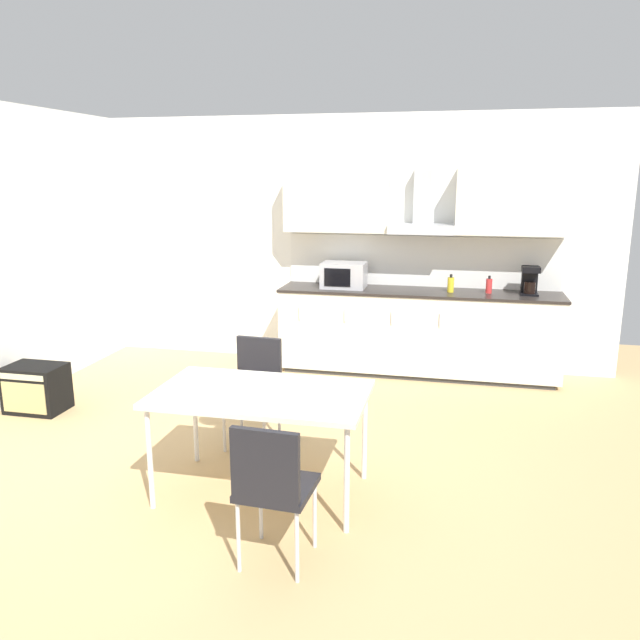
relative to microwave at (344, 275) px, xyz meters
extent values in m
cube|color=tan|center=(-0.23, -2.69, -1.09)|extent=(8.01, 8.97, 0.02)
cube|color=white|center=(-0.23, 0.35, 0.33)|extent=(6.41, 0.10, 2.82)
cube|color=#333333|center=(0.83, 0.00, -1.05)|extent=(2.89, 0.55, 0.05)
cube|color=silver|center=(0.83, 0.00, -0.60)|extent=(3.01, 0.60, 0.86)
cube|color=#282321|center=(0.83, 0.00, -0.16)|extent=(3.03, 0.62, 0.03)
cube|color=silver|center=(-0.43, -0.31, -0.38)|extent=(0.01, 0.01, 0.14)
cube|color=silver|center=(0.07, -0.31, -0.38)|extent=(0.01, 0.01, 0.14)
cube|color=silver|center=(0.58, -0.31, -0.38)|extent=(0.01, 0.01, 0.14)
cube|color=silver|center=(1.08, -0.31, -0.38)|extent=(0.01, 0.01, 0.14)
cube|color=silver|center=(0.83, 0.29, 0.14)|extent=(3.01, 0.02, 0.56)
cube|color=silver|center=(-0.10, 0.13, 0.81)|extent=(1.16, 0.34, 0.69)
cube|color=silver|center=(1.76, 0.13, 0.81)|extent=(1.16, 0.34, 0.69)
cube|color=#B7BABF|center=(0.83, 0.11, 0.52)|extent=(0.70, 0.40, 0.10)
cube|color=#B7BABF|center=(0.83, 0.22, 0.84)|extent=(0.20, 0.16, 0.64)
cube|color=#ADADB2|center=(0.00, 0.00, 0.00)|extent=(0.48, 0.34, 0.28)
cube|color=black|center=(-0.04, -0.17, 0.00)|extent=(0.29, 0.01, 0.20)
cube|color=black|center=(1.97, 0.00, -0.13)|extent=(0.18, 0.18, 0.02)
cylinder|color=black|center=(1.97, -0.01, -0.06)|extent=(0.12, 0.12, 0.12)
cube|color=black|center=(1.97, 0.06, 0.01)|extent=(0.16, 0.08, 0.30)
cube|color=black|center=(1.97, -0.01, 0.13)|extent=(0.18, 0.16, 0.06)
cylinder|color=red|center=(1.56, 0.02, -0.06)|extent=(0.06, 0.06, 0.15)
cylinder|color=black|center=(1.56, 0.02, 0.03)|extent=(0.03, 0.03, 0.03)
cylinder|color=yellow|center=(1.16, -0.01, -0.06)|extent=(0.07, 0.07, 0.16)
cylinder|color=black|center=(1.16, -0.01, 0.03)|extent=(0.03, 0.03, 0.03)
cube|color=silver|center=(-0.01, -2.94, -0.35)|extent=(1.43, 0.84, 0.04)
cylinder|color=silver|center=(-0.67, -3.31, -0.72)|extent=(0.04, 0.04, 0.71)
cylinder|color=silver|center=(0.64, -3.31, -0.72)|extent=(0.04, 0.04, 0.71)
cylinder|color=silver|center=(-0.67, -2.58, -0.72)|extent=(0.04, 0.04, 0.71)
cylinder|color=silver|center=(0.64, -2.58, -0.72)|extent=(0.04, 0.04, 0.71)
cube|color=black|center=(0.31, -3.67, -0.63)|extent=(0.42, 0.42, 0.04)
cube|color=black|center=(0.30, -3.84, -0.41)|extent=(0.38, 0.06, 0.40)
cylinder|color=silver|center=(0.15, -3.49, -0.86)|extent=(0.02, 0.02, 0.43)
cylinder|color=silver|center=(0.49, -3.50, -0.86)|extent=(0.02, 0.02, 0.43)
cylinder|color=silver|center=(0.13, -3.83, -0.86)|extent=(0.02, 0.02, 0.43)
cylinder|color=silver|center=(0.47, -3.84, -0.86)|extent=(0.02, 0.02, 0.43)
cube|color=black|center=(-0.33, -2.22, -0.63)|extent=(0.43, 0.43, 0.04)
cube|color=black|center=(-0.32, -2.04, -0.41)|extent=(0.38, 0.06, 0.40)
cylinder|color=silver|center=(-0.18, -2.40, -0.86)|extent=(0.02, 0.02, 0.43)
cylinder|color=silver|center=(-0.51, -2.38, -0.86)|extent=(0.02, 0.02, 0.43)
cylinder|color=silver|center=(-0.15, -2.06, -0.86)|extent=(0.02, 0.02, 0.43)
cylinder|color=silver|center=(-0.49, -2.04, -0.86)|extent=(0.02, 0.02, 0.43)
cube|color=black|center=(-2.55, -1.92, -0.86)|extent=(0.52, 0.36, 0.44)
cube|color=tan|center=(-2.55, -2.11, -0.89)|extent=(0.44, 0.01, 0.29)
cube|color=beige|center=(-2.55, -2.11, -0.69)|extent=(0.44, 0.01, 0.05)
cone|color=silver|center=(-0.01, -2.94, 0.60)|extent=(0.32, 0.32, 0.22)
camera|label=1|loc=(1.24, -6.73, 1.09)|focal=35.00mm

